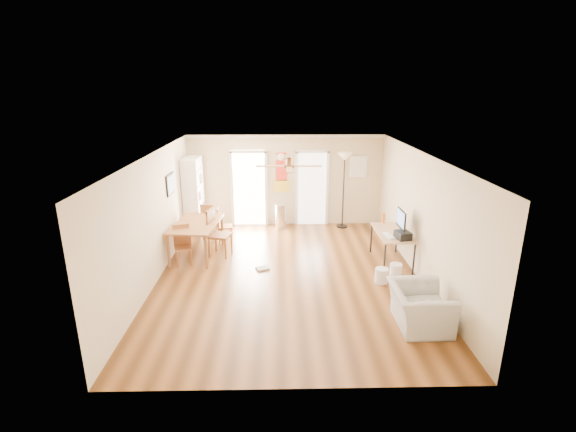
{
  "coord_description": "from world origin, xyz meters",
  "views": [
    {
      "loc": [
        -0.19,
        -8.13,
        3.89
      ],
      "look_at": [
        0.0,
        0.6,
        1.15
      ],
      "focal_mm": 25.94,
      "sensor_mm": 36.0,
      "label": 1
    }
  ],
  "objects_px": {
    "dining_chair_near": "(183,246)",
    "printer": "(403,235)",
    "dining_chair_right_b": "(220,233)",
    "wastebasket_b": "(396,270)",
    "bookshelf": "(194,196)",
    "dining_chair_right_a": "(225,225)",
    "armchair": "(419,307)",
    "dining_chair_far": "(211,221)",
    "computer_desk": "(391,248)",
    "trash_can": "(281,216)",
    "torchiere_lamp": "(343,191)",
    "wastebasket_a": "(381,276)",
    "dining_table": "(197,239)"
  },
  "relations": [
    {
      "from": "dining_chair_near",
      "to": "armchair",
      "type": "relative_size",
      "value": 0.85
    },
    {
      "from": "trash_can",
      "to": "wastebasket_b",
      "type": "bearing_deg",
      "value": -53.35
    },
    {
      "from": "dining_table",
      "to": "wastebasket_b",
      "type": "xyz_separation_m",
      "value": [
        4.43,
        -1.28,
        -0.26
      ]
    },
    {
      "from": "dining_chair_near",
      "to": "printer",
      "type": "bearing_deg",
      "value": -23.75
    },
    {
      "from": "dining_chair_right_a",
      "to": "wastebasket_b",
      "type": "relative_size",
      "value": 3.08
    },
    {
      "from": "wastebasket_a",
      "to": "armchair",
      "type": "bearing_deg",
      "value": -81.42
    },
    {
      "from": "dining_chair_far",
      "to": "printer",
      "type": "relative_size",
      "value": 3.02
    },
    {
      "from": "dining_chair_near",
      "to": "printer",
      "type": "xyz_separation_m",
      "value": [
        4.82,
        -0.49,
        0.39
      ]
    },
    {
      "from": "bookshelf",
      "to": "torchiere_lamp",
      "type": "height_order",
      "value": "torchiere_lamp"
    },
    {
      "from": "dining_chair_near",
      "to": "printer",
      "type": "distance_m",
      "value": 4.86
    },
    {
      "from": "dining_chair_far",
      "to": "armchair",
      "type": "height_order",
      "value": "dining_chair_far"
    },
    {
      "from": "dining_chair_right_b",
      "to": "dining_chair_far",
      "type": "distance_m",
      "value": 1.2
    },
    {
      "from": "dining_table",
      "to": "dining_chair_right_b",
      "type": "distance_m",
      "value": 0.57
    },
    {
      "from": "trash_can",
      "to": "torchiere_lamp",
      "type": "xyz_separation_m",
      "value": [
        1.77,
        0.02,
        0.72
      ]
    },
    {
      "from": "trash_can",
      "to": "armchair",
      "type": "distance_m",
      "value": 5.64
    },
    {
      "from": "torchiere_lamp",
      "to": "computer_desk",
      "type": "distance_m",
      "value": 2.76
    },
    {
      "from": "dining_chair_right_a",
      "to": "wastebasket_a",
      "type": "bearing_deg",
      "value": -132.17
    },
    {
      "from": "dining_chair_far",
      "to": "wastebasket_a",
      "type": "relative_size",
      "value": 3.16
    },
    {
      "from": "dining_chair_right_b",
      "to": "trash_can",
      "type": "relative_size",
      "value": 1.63
    },
    {
      "from": "torchiere_lamp",
      "to": "trash_can",
      "type": "bearing_deg",
      "value": -179.23
    },
    {
      "from": "printer",
      "to": "armchair",
      "type": "distance_m",
      "value": 2.23
    },
    {
      "from": "dining_chair_near",
      "to": "wastebasket_b",
      "type": "bearing_deg",
      "value": -27.26
    },
    {
      "from": "dining_chair_right_a",
      "to": "armchair",
      "type": "height_order",
      "value": "dining_chair_right_a"
    },
    {
      "from": "wastebasket_a",
      "to": "dining_table",
      "type": "bearing_deg",
      "value": 159.11
    },
    {
      "from": "dining_chair_right_b",
      "to": "torchiere_lamp",
      "type": "distance_m",
      "value": 3.83
    },
    {
      "from": "dining_table",
      "to": "wastebasket_a",
      "type": "height_order",
      "value": "dining_table"
    },
    {
      "from": "printer",
      "to": "wastebasket_a",
      "type": "bearing_deg",
      "value": -148.17
    },
    {
      "from": "trash_can",
      "to": "bookshelf",
      "type": "bearing_deg",
      "value": -173.41
    },
    {
      "from": "bookshelf",
      "to": "printer",
      "type": "bearing_deg",
      "value": -28.08
    },
    {
      "from": "wastebasket_a",
      "to": "printer",
      "type": "bearing_deg",
      "value": 44.69
    },
    {
      "from": "dining_chair_right_b",
      "to": "computer_desk",
      "type": "bearing_deg",
      "value": -83.89
    },
    {
      "from": "computer_desk",
      "to": "wastebasket_b",
      "type": "xyz_separation_m",
      "value": [
        -0.07,
        -0.72,
        -0.23
      ]
    },
    {
      "from": "dining_chair_near",
      "to": "armchair",
      "type": "xyz_separation_m",
      "value": [
        4.52,
        -2.64,
        -0.11
      ]
    },
    {
      "from": "dining_chair_right_b",
      "to": "computer_desk",
      "type": "xyz_separation_m",
      "value": [
        3.95,
        -0.55,
        -0.19
      ]
    },
    {
      "from": "dining_chair_right_b",
      "to": "trash_can",
      "type": "distance_m",
      "value": 2.47
    },
    {
      "from": "trash_can",
      "to": "dining_chair_right_b",
      "type": "bearing_deg",
      "value": -125.98
    },
    {
      "from": "dining_chair_far",
      "to": "printer",
      "type": "bearing_deg",
      "value": 166.99
    },
    {
      "from": "bookshelf",
      "to": "dining_table",
      "type": "bearing_deg",
      "value": -77.11
    },
    {
      "from": "dining_chair_right_b",
      "to": "wastebasket_b",
      "type": "height_order",
      "value": "dining_chair_right_b"
    },
    {
      "from": "printer",
      "to": "dining_table",
      "type": "bearing_deg",
      "value": 154.76
    },
    {
      "from": "armchair",
      "to": "trash_can",
      "type": "bearing_deg",
      "value": 23.94
    },
    {
      "from": "dining_chair_right_a",
      "to": "wastebasket_b",
      "type": "distance_m",
      "value": 4.47
    },
    {
      "from": "trash_can",
      "to": "armchair",
      "type": "bearing_deg",
      "value": -65.9
    },
    {
      "from": "wastebasket_b",
      "to": "dining_table",
      "type": "bearing_deg",
      "value": 163.84
    },
    {
      "from": "printer",
      "to": "armchair",
      "type": "bearing_deg",
      "value": -110.78
    },
    {
      "from": "wastebasket_b",
      "to": "trash_can",
      "type": "bearing_deg",
      "value": 126.65
    },
    {
      "from": "bookshelf",
      "to": "dining_chair_near",
      "type": "bearing_deg",
      "value": -85.49
    },
    {
      "from": "dining_chair_right_a",
      "to": "wastebasket_a",
      "type": "xyz_separation_m",
      "value": [
        3.51,
        -2.48,
        -0.3
      ]
    },
    {
      "from": "dining_chair_right_a",
      "to": "dining_chair_right_b",
      "type": "relative_size",
      "value": 0.8
    },
    {
      "from": "trash_can",
      "to": "torchiere_lamp",
      "type": "height_order",
      "value": "torchiere_lamp"
    }
  ]
}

